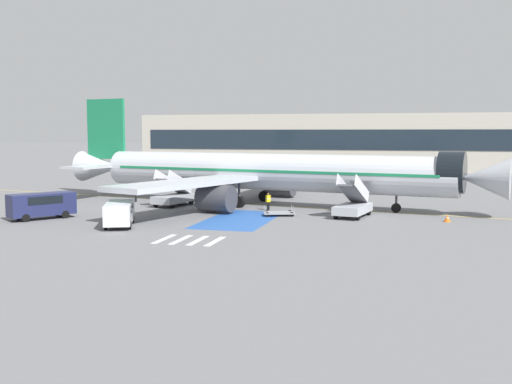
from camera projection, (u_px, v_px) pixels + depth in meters
The scene contains 21 objects.
ground_plane at pixel (276, 205), 59.07m from camera, with size 600.00×600.00×0.00m, color slate.
apron_leadline_yellow at pixel (268, 205), 58.68m from camera, with size 0.20×79.87×0.01m, color gold.
apron_stand_patch_blue at pixel (240, 219), 49.08m from camera, with size 5.30×11.40×0.01m, color #2856A8.
apron_walkway_bar_0 at pixel (164, 239), 40.13m from camera, with size 0.44×3.60×0.01m, color silver.
apron_walkway_bar_1 at pixel (181, 240), 39.83m from camera, with size 0.44×3.60×0.01m, color silver.
apron_walkway_bar_2 at pixel (198, 240), 39.53m from camera, with size 0.44×3.60×0.01m, color silver.
apron_walkway_bar_3 at pixel (215, 241), 39.23m from camera, with size 0.44×3.60×0.01m, color silver.
airliner at pixel (261, 172), 58.68m from camera, with size 44.93×34.71×10.79m.
boarding_stairs_forward at pixel (353, 206), 50.47m from camera, with size 3.07×5.50×3.77m.
boarding_stairs_aft at pixel (174, 196), 58.18m from camera, with size 3.07×5.50×3.65m.
fuel_tanker at pixel (234, 173), 80.66m from camera, with size 9.18×3.63×3.37m.
service_van_0 at pixel (119, 212), 45.34m from camera, with size 3.65×5.34×1.83m.
service_van_1 at pixel (42, 204), 49.25m from camera, with size 4.49×5.34×2.13m.
baggage_cart at pixel (279, 213), 51.22m from camera, with size 2.95×2.26×0.87m.
ground_crew_0 at pixel (136, 192), 61.45m from camera, with size 0.28×0.45×1.83m.
ground_crew_1 at pixel (268, 200), 54.69m from camera, with size 0.44×0.48×1.60m.
ground_crew_2 at pixel (205, 199), 54.66m from camera, with size 0.34×0.48×1.86m.
traffic_cone_0 at pixel (69, 203), 58.25m from camera, with size 0.55×0.55×0.61m.
traffic_cone_1 at pixel (122, 211), 51.80m from camera, with size 0.59×0.59×0.65m.
traffic_cone_2 at pixel (447, 218), 47.79m from camera, with size 0.53×0.53×0.59m.
terminal_building at pixel (382, 142), 112.86m from camera, with size 92.68×12.10×10.53m.
Camera 1 is at (12.88, -57.25, 7.12)m, focal length 42.00 mm.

